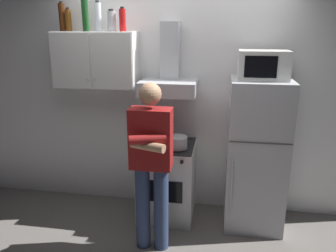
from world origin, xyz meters
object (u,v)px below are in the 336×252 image
object	(u,v)px
range_hood	(169,76)
bottle_soda_red	(123,20)
upper_cabinet	(96,60)
person_standing	(151,162)
microwave	(263,65)
bottle_wine_green	(85,14)
cooking_pot	(178,142)
bottle_vodka_clear	(98,17)
bottle_rum_dark	(62,17)
refrigerator	(256,155)
bottle_canister_steel	(111,21)
bottle_beer_brown	(68,20)
stove_oven	(167,180)

from	to	relation	value
range_hood	bottle_soda_red	world-z (taller)	bottle_soda_red
upper_cabinet	person_standing	bearing A→B (deg)	-44.26
microwave	person_standing	world-z (taller)	microwave
microwave	bottle_wine_green	xyz separation A→B (m)	(-1.85, 0.12, 0.48)
cooking_pot	bottle_vodka_clear	distance (m)	1.55
bottle_vodka_clear	bottle_rum_dark	xyz separation A→B (m)	(-0.41, 0.03, -0.00)
upper_cabinet	bottle_rum_dark	size ratio (longest dim) A/B	2.97
range_hood	upper_cabinet	bearing A→B (deg)	-179.91
microwave	cooking_pot	bearing A→B (deg)	-170.43
refrigerator	bottle_wine_green	world-z (taller)	bottle_wine_green
bottle_soda_red	bottle_wine_green	size ratio (longest dim) A/B	0.68
upper_cabinet	refrigerator	bearing A→B (deg)	-4.07
bottle_vodka_clear	bottle_canister_steel	xyz separation A→B (m)	(0.14, -0.00, -0.04)
microwave	bottle_soda_red	size ratio (longest dim) A/B	1.98
cooking_pot	microwave	bearing A→B (deg)	9.57
cooking_pot	bottle_beer_brown	bearing A→B (deg)	169.14
bottle_soda_red	refrigerator	bearing A→B (deg)	-3.91
upper_cabinet	bottle_beer_brown	world-z (taller)	bottle_beer_brown
range_hood	bottle_canister_steel	size ratio (longest dim) A/B	3.39
upper_cabinet	range_hood	world-z (taller)	range_hood
range_hood	refrigerator	world-z (taller)	range_hood
stove_oven	microwave	distance (m)	1.62
refrigerator	bottle_soda_red	bearing A→B (deg)	176.09
cooking_pot	bottle_rum_dark	xyz separation A→B (m)	(-1.29, 0.25, 1.26)
upper_cabinet	bottle_canister_steel	bearing A→B (deg)	-7.57
person_standing	microwave	bearing A→B (deg)	32.00
stove_oven	bottle_canister_steel	xyz separation A→B (m)	(-0.60, 0.10, 1.72)
microwave	bottle_vodka_clear	bearing A→B (deg)	177.19
bottle_beer_brown	stove_oven	bearing A→B (deg)	-5.97
refrigerator	bottle_vodka_clear	size ratio (longest dim) A/B	5.25
bottle_beer_brown	bottle_rum_dark	world-z (taller)	bottle_rum_dark
upper_cabinet	bottle_soda_red	xyz separation A→B (m)	(0.32, -0.03, 0.41)
bottle_rum_dark	bottle_canister_steel	distance (m)	0.56
refrigerator	bottle_vodka_clear	distance (m)	2.20
cooking_pot	range_hood	bearing A→B (deg)	117.88
bottle_rum_dark	refrigerator	bearing A→B (deg)	-3.65
stove_oven	bottle_beer_brown	xyz separation A→B (m)	(-1.08, 0.11, 1.73)
person_standing	bottle_vodka_clear	size ratio (longest dim) A/B	5.39
range_hood	refrigerator	xyz separation A→B (m)	(0.95, -0.13, -0.80)
person_standing	bottle_canister_steel	distance (m)	1.54
cooking_pot	bottle_rum_dark	size ratio (longest dim) A/B	1.01
bottle_canister_steel	bottle_wine_green	bearing A→B (deg)	173.09
bottle_beer_brown	bottle_vodka_clear	bearing A→B (deg)	-1.85
stove_oven	bottle_vodka_clear	size ratio (longest dim) A/B	2.87
bottle_soda_red	bottle_vodka_clear	size ratio (longest dim) A/B	0.80
upper_cabinet	refrigerator	xyz separation A→B (m)	(1.75, -0.12, -0.95)
bottle_soda_red	bottle_vodka_clear	world-z (taller)	bottle_vodka_clear
upper_cabinet	bottle_rum_dark	xyz separation A→B (m)	(-0.36, 0.01, 0.44)
microwave	bottle_beer_brown	world-z (taller)	bottle_beer_brown
range_hood	bottle_canister_steel	bearing A→B (deg)	-177.35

